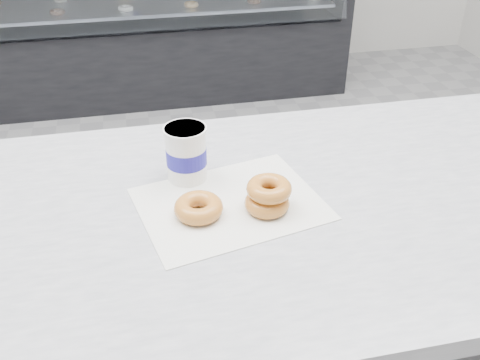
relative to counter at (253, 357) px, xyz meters
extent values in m
plane|color=gray|center=(0.00, 0.60, -0.45)|extent=(5.00, 5.00, 0.00)
cube|color=#B6B6BB|center=(0.00, 0.00, 0.43)|extent=(3.06, 0.76, 0.04)
cube|color=black|center=(0.00, 2.70, -0.20)|extent=(2.40, 0.70, 0.50)
cube|color=silver|center=(0.00, 2.70, 0.13)|extent=(2.20, 0.55, 0.02)
cube|color=silver|center=(-0.05, 0.01, 0.45)|extent=(0.39, 0.33, 0.00)
torus|color=#C07034|center=(-0.11, -0.01, 0.47)|extent=(0.12, 0.12, 0.03)
torus|color=#C07034|center=(0.01, -0.02, 0.46)|extent=(0.09, 0.09, 0.03)
torus|color=#C07034|center=(0.02, -0.02, 0.49)|extent=(0.11, 0.11, 0.03)
cylinder|color=white|center=(-0.12, 0.12, 0.51)|extent=(0.11, 0.11, 0.12)
cylinder|color=white|center=(-0.12, 0.12, 0.56)|extent=(0.09, 0.09, 0.01)
cylinder|color=#1E1B95|center=(-0.12, 0.12, 0.50)|extent=(0.11, 0.11, 0.04)
camera|label=1|loc=(-0.21, -0.81, 1.05)|focal=40.00mm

